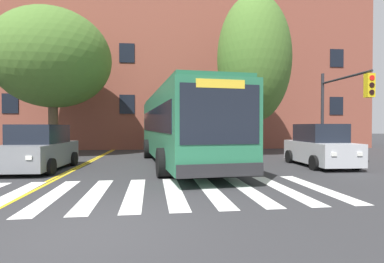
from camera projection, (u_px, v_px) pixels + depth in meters
The scene contains 12 objects.
ground_plane at pixel (87, 232), 4.92m from camera, with size 120.00×120.00×0.00m, color #303033.
crosswalk at pixel (74, 195), 7.56m from camera, with size 13.69×4.30×0.01m.
lane_line_yellow_inner at pixel (111, 150), 21.34m from camera, with size 0.12×36.00×0.01m, color gold.
lane_line_yellow_outer at pixel (113, 150), 21.36m from camera, with size 0.12×36.00×0.01m, color gold.
city_bus at pixel (180, 125), 13.93m from camera, with size 3.99×12.18×3.28m.
car_grey_near_lane at pixel (40, 149), 11.80m from camera, with size 2.13×4.21×1.80m.
car_silver_far_lane at pixel (320, 147), 13.01m from camera, with size 1.99×3.96×1.83m.
car_white_behind_bus at pixel (157, 137), 24.44m from camera, with size 2.08×3.79×1.78m.
traffic_light_near_corner at pixel (342, 99), 14.48m from camera, with size 0.34×3.86×4.58m.
street_tree_curbside_large at pixel (254, 59), 17.80m from camera, with size 5.62×6.07×9.52m.
street_tree_curbside_small at pixel (53, 59), 17.25m from camera, with size 9.12×9.19×8.46m.
building_facade at pixel (180, 68), 25.36m from camera, with size 30.39×6.40×13.36m.
Camera 1 is at (1.22, -5.04, 1.74)m, focal length 28.00 mm.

